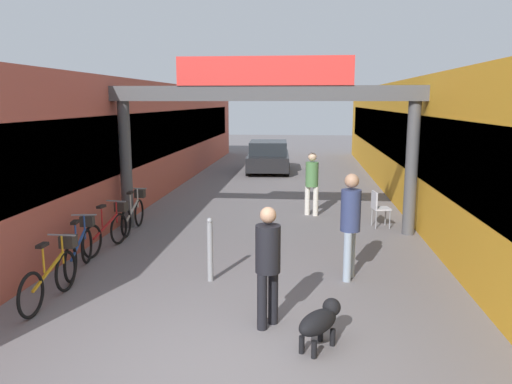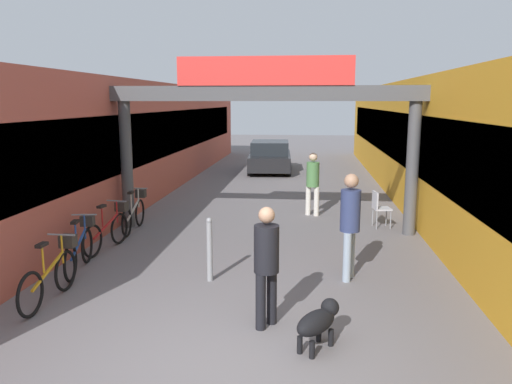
# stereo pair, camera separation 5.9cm
# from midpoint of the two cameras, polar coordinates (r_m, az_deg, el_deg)

# --- Properties ---
(ground_plane) EXTENTS (80.00, 80.00, 0.00)m
(ground_plane) POSITION_cam_midpoint_polar(r_m,az_deg,el_deg) (6.15, -4.16, -19.38)
(ground_plane) COLOR slate
(storefront_left) EXTENTS (3.00, 26.00, 3.62)m
(storefront_left) POSITION_cam_midpoint_polar(r_m,az_deg,el_deg) (17.39, -14.46, 5.98)
(storefront_left) COLOR #B25142
(storefront_left) RESTS_ON ground_plane
(storefront_right) EXTENTS (3.00, 26.00, 3.62)m
(storefront_right) POSITION_cam_midpoint_polar(r_m,az_deg,el_deg) (16.81, 20.31, 5.52)
(storefront_right) COLOR gold
(storefront_right) RESTS_ON ground_plane
(arcade_sign_gateway) EXTENTS (7.40, 0.47, 4.03)m
(arcade_sign_gateway) POSITION_cam_midpoint_polar(r_m,az_deg,el_deg) (11.54, 1.21, 9.36)
(arcade_sign_gateway) COLOR #4C4C4F
(arcade_sign_gateway) RESTS_ON ground_plane
(pedestrian_with_dog) EXTENTS (0.47, 0.47, 1.68)m
(pedestrian_with_dog) POSITION_cam_midpoint_polar(r_m,az_deg,el_deg) (6.75, 1.46, -7.69)
(pedestrian_with_dog) COLOR black
(pedestrian_with_dog) RESTS_ON ground_plane
(pedestrian_companion) EXTENTS (0.43, 0.43, 1.85)m
(pedestrian_companion) POSITION_cam_midpoint_polar(r_m,az_deg,el_deg) (8.64, 10.90, -3.05)
(pedestrian_companion) COLOR #8C9EB2
(pedestrian_companion) RESTS_ON ground_plane
(pedestrian_carrying_crate) EXTENTS (0.45, 0.45, 1.70)m
(pedestrian_carrying_crate) POSITION_cam_midpoint_polar(r_m,az_deg,el_deg) (13.40, 6.63, 1.40)
(pedestrian_carrying_crate) COLOR silver
(pedestrian_carrying_crate) RESTS_ON ground_plane
(dog_on_leash) EXTENTS (0.66, 0.79, 0.57)m
(dog_on_leash) POSITION_cam_midpoint_polar(r_m,az_deg,el_deg) (6.45, 7.46, -14.38)
(dog_on_leash) COLOR black
(dog_on_leash) RESTS_ON ground_plane
(bicycle_orange_nearest) EXTENTS (0.46, 1.69, 0.98)m
(bicycle_orange_nearest) POSITION_cam_midpoint_polar(r_m,az_deg,el_deg) (8.38, -22.05, -8.58)
(bicycle_orange_nearest) COLOR black
(bicycle_orange_nearest) RESTS_ON ground_plane
(bicycle_blue_second) EXTENTS (0.46, 1.68, 0.98)m
(bicycle_blue_second) POSITION_cam_midpoint_polar(r_m,az_deg,el_deg) (9.66, -19.25, -5.91)
(bicycle_blue_second) COLOR black
(bicycle_blue_second) RESTS_ON ground_plane
(bicycle_red_third) EXTENTS (0.46, 1.68, 0.98)m
(bicycle_red_third) POSITION_cam_midpoint_polar(r_m,az_deg,el_deg) (10.82, -16.29, -4.02)
(bicycle_red_third) COLOR black
(bicycle_red_third) RESTS_ON ground_plane
(bicycle_silver_farthest) EXTENTS (0.46, 1.69, 0.98)m
(bicycle_silver_farthest) POSITION_cam_midpoint_polar(r_m,az_deg,el_deg) (12.23, -13.56, -2.26)
(bicycle_silver_farthest) COLOR black
(bicycle_silver_farthest) RESTS_ON ground_plane
(bollard_post_metal) EXTENTS (0.10, 0.10, 1.11)m
(bollard_post_metal) POSITION_cam_midpoint_polar(r_m,az_deg,el_deg) (8.58, -5.13, -6.51)
(bollard_post_metal) COLOR gray
(bollard_post_metal) RESTS_ON ground_plane
(cafe_chair_aluminium_nearer) EXTENTS (0.46, 0.46, 0.89)m
(cafe_chair_aluminium_nearer) POSITION_cam_midpoint_polar(r_m,az_deg,el_deg) (12.47, 14.00, -1.54)
(cafe_chair_aluminium_nearer) COLOR gray
(cafe_chair_aluminium_nearer) RESTS_ON ground_plane
(parked_car_black) EXTENTS (1.97, 4.09, 1.33)m
(parked_car_black) POSITION_cam_midpoint_polar(r_m,az_deg,el_deg) (21.83, 1.69, 4.05)
(parked_car_black) COLOR black
(parked_car_black) RESTS_ON ground_plane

